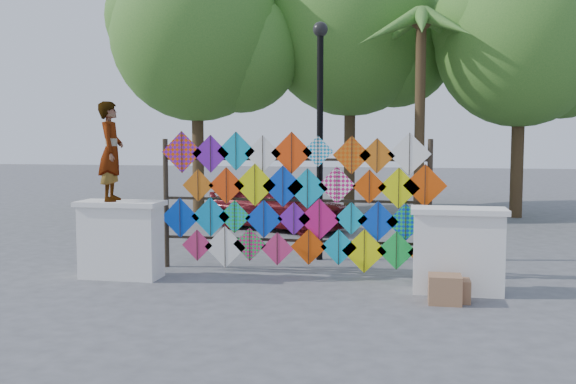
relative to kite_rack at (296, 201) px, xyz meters
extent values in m
plane|color=slate|center=(-0.08, -0.72, -1.24)|extent=(80.00, 80.00, 0.00)
cube|color=white|center=(-2.78, -0.92, -0.64)|extent=(1.30, 0.55, 1.20)
cube|color=white|center=(-2.78, -0.92, 0.00)|extent=(1.40, 0.65, 0.08)
cube|color=white|center=(2.62, -0.92, -0.64)|extent=(1.30, 0.55, 1.20)
cube|color=white|center=(2.62, -0.92, 0.00)|extent=(1.40, 0.65, 0.08)
cylinder|color=black|center=(-2.38, 0.08, -0.09)|extent=(0.09, 0.09, 2.30)
cylinder|color=black|center=(2.22, 0.08, -0.09)|extent=(0.09, 0.09, 2.30)
cube|color=black|center=(-0.08, 0.08, -0.69)|extent=(4.60, 0.04, 0.04)
cube|color=black|center=(-0.08, 0.08, 0.01)|extent=(4.60, 0.04, 0.04)
cube|color=black|center=(-0.08, 0.08, 0.71)|extent=(4.60, 0.04, 0.04)
cube|color=#DA4206|center=(-2.05, 0.02, 0.83)|extent=(0.74, 0.01, 0.74)
cube|color=black|center=(-2.05, 0.00, 0.83)|extent=(0.01, 0.01, 0.73)
cube|color=#6C16A8|center=(-1.52, 0.02, 0.80)|extent=(0.66, 0.01, 0.66)
cube|color=black|center=(-1.52, 0.00, 0.80)|extent=(0.01, 0.01, 0.65)
cube|color=#0CA0C1|center=(-1.06, 0.02, 0.85)|extent=(0.67, 0.01, 0.67)
cube|color=black|center=(-1.06, 0.00, 0.85)|extent=(0.01, 0.01, 0.66)
cube|color=white|center=(-0.59, 0.02, 0.81)|extent=(0.64, 0.01, 0.64)
cube|color=black|center=(-0.59, 0.00, 0.81)|extent=(0.01, 0.01, 0.63)
cube|color=#F23D0A|center=(-0.09, 0.02, 0.83)|extent=(0.72, 0.01, 0.72)
cube|color=black|center=(-0.09, 0.00, 0.83)|extent=(0.01, 0.01, 0.71)
cube|color=#088DC6|center=(0.37, 0.02, 0.85)|extent=(0.53, 0.01, 0.53)
cube|color=black|center=(0.37, 0.00, 0.85)|extent=(0.01, 0.01, 0.52)
cube|color=#DA4206|center=(0.94, 0.02, 0.79)|extent=(0.64, 0.01, 0.64)
cube|color=black|center=(0.94, 0.00, 0.79)|extent=(0.01, 0.01, 0.63)
cube|color=#CC6212|center=(1.35, 0.02, 0.79)|extent=(0.59, 0.01, 0.59)
cube|color=black|center=(1.35, 0.00, 0.79)|extent=(0.01, 0.01, 0.58)
cube|color=white|center=(1.88, 0.02, 0.82)|extent=(0.71, 0.01, 0.71)
cube|color=black|center=(1.88, 0.00, 0.82)|extent=(0.01, 0.01, 0.69)
cube|color=#CC6212|center=(-1.74, -0.02, 0.25)|extent=(0.57, 0.01, 0.57)
cube|color=black|center=(-1.74, -0.04, 0.25)|extent=(0.01, 0.01, 0.56)
cube|color=#F23D0A|center=(-1.23, -0.02, 0.26)|extent=(0.64, 0.01, 0.64)
cube|color=black|center=(-1.23, -0.04, 0.26)|extent=(0.01, 0.01, 0.63)
cube|color=#E5ED09|center=(-0.72, -0.02, 0.28)|extent=(0.74, 0.01, 0.74)
cube|color=black|center=(-0.72, -0.04, 0.28)|extent=(0.01, 0.01, 0.73)
cube|color=#083CC6|center=(-0.23, -0.02, 0.26)|extent=(0.71, 0.01, 0.71)
cube|color=black|center=(-0.23, -0.04, 0.26)|extent=(0.01, 0.01, 0.70)
cube|color=#0CA0C1|center=(0.19, -0.02, 0.23)|extent=(0.70, 0.01, 0.70)
cube|color=black|center=(0.19, -0.04, 0.23)|extent=(0.01, 0.01, 0.68)
cube|color=white|center=(0.69, -0.02, 0.29)|extent=(0.63, 0.01, 0.63)
cube|color=black|center=(0.69, -0.04, 0.29)|extent=(0.01, 0.01, 0.62)
cube|color=#DA4206|center=(1.24, -0.02, 0.27)|extent=(0.57, 0.01, 0.57)
cube|color=black|center=(1.24, -0.04, 0.27)|extent=(0.01, 0.01, 0.56)
cube|color=#E5ED09|center=(1.72, -0.02, 0.26)|extent=(0.69, 0.01, 0.69)
cube|color=black|center=(1.72, -0.04, 0.26)|extent=(0.01, 0.01, 0.67)
cube|color=#DA4206|center=(2.14, -0.02, 0.30)|extent=(0.71, 0.01, 0.71)
cube|color=black|center=(2.14, -0.04, 0.30)|extent=(0.01, 0.01, 0.70)
cube|color=#083CC6|center=(-2.07, -0.06, -0.32)|extent=(0.71, 0.01, 0.71)
cube|color=black|center=(-2.07, -0.08, -0.32)|extent=(0.01, 0.01, 0.70)
cube|color=#088DC6|center=(-1.51, -0.06, -0.29)|extent=(0.70, 0.01, 0.70)
cube|color=black|center=(-1.51, -0.08, -0.29)|extent=(0.01, 0.01, 0.68)
cube|color=#0CA0C1|center=(-1.08, -0.06, -0.28)|extent=(0.58, 0.01, 0.58)
cube|color=black|center=(-1.08, -0.08, -0.28)|extent=(0.01, 0.01, 0.57)
cube|color=#083CC6|center=(-0.56, -0.06, -0.31)|extent=(0.66, 0.01, 0.66)
cube|color=black|center=(-0.56, -0.08, -0.31)|extent=(0.01, 0.01, 0.65)
cube|color=#6C16A8|center=(-0.03, -0.06, -0.29)|extent=(0.57, 0.01, 0.57)
cube|color=black|center=(-0.03, -0.08, -0.29)|extent=(0.01, 0.01, 0.56)
cube|color=#C51264|center=(0.40, -0.06, -0.29)|extent=(0.72, 0.01, 0.72)
cube|color=black|center=(0.40, -0.08, -0.29)|extent=(0.01, 0.01, 0.70)
cube|color=#0CA0C1|center=(0.94, -0.06, -0.26)|extent=(0.55, 0.01, 0.55)
cube|color=black|center=(0.94, -0.08, -0.26)|extent=(0.01, 0.01, 0.54)
cube|color=#083CC6|center=(1.39, -0.06, -0.30)|extent=(0.68, 0.01, 0.68)
cube|color=black|center=(1.39, -0.08, -0.30)|extent=(0.01, 0.01, 0.66)
cube|color=green|center=(1.84, -0.06, -0.30)|extent=(0.63, 0.01, 0.63)
cube|color=black|center=(1.84, -0.08, -0.30)|extent=(0.01, 0.01, 0.62)
cube|color=#CC2C66|center=(-1.75, -0.10, -0.79)|extent=(0.56, 0.01, 0.56)
cube|color=black|center=(-1.75, -0.12, -0.79)|extent=(0.01, 0.01, 0.55)
cube|color=white|center=(-1.24, -0.10, -0.81)|extent=(0.74, 0.01, 0.74)
cube|color=black|center=(-1.24, -0.12, -0.81)|extent=(0.01, 0.01, 0.73)
cube|color=green|center=(-0.80, -0.10, -0.75)|extent=(0.59, 0.01, 0.59)
cube|color=black|center=(-0.80, -0.12, -0.75)|extent=(0.01, 0.01, 0.58)
cube|color=#CC2C66|center=(-0.31, -0.10, -0.81)|extent=(0.57, 0.01, 0.57)
cube|color=black|center=(-0.31, -0.12, -0.81)|extent=(0.01, 0.01, 0.56)
cube|color=#DA4206|center=(0.23, -0.10, -0.76)|extent=(0.62, 0.01, 0.62)
cube|color=black|center=(0.23, -0.12, -0.76)|extent=(0.01, 0.01, 0.61)
cube|color=#0CA0C1|center=(0.74, -0.10, -0.75)|extent=(0.61, 0.01, 0.61)
cube|color=black|center=(0.74, -0.12, -0.75)|extent=(0.01, 0.01, 0.60)
cube|color=#E5ED09|center=(1.17, -0.10, -0.80)|extent=(0.74, 0.01, 0.74)
cube|color=black|center=(1.17, -0.12, -0.80)|extent=(0.01, 0.01, 0.73)
cube|color=green|center=(1.70, -0.10, -0.77)|extent=(0.64, 0.01, 0.64)
cube|color=black|center=(1.70, -0.12, -0.77)|extent=(0.01, 0.01, 0.63)
cube|color=#CC6212|center=(2.16, -0.10, -0.80)|extent=(0.56, 0.01, 0.56)
cube|color=black|center=(2.16, -0.12, -0.80)|extent=(0.01, 0.01, 0.55)
cylinder|color=#4A3520|center=(-4.58, 8.28, 0.69)|extent=(0.36, 0.36, 3.85)
sphere|color=#316921|center=(-4.58, 8.28, 4.17)|extent=(5.20, 5.20, 5.20)
sphere|color=#316921|center=(-3.28, 8.58, 3.65)|extent=(3.64, 3.64, 3.64)
sphere|color=#316921|center=(-5.62, 8.08, 4.69)|extent=(3.38, 3.38, 3.38)
cylinder|color=#4A3520|center=(-0.08, 10.28, 0.83)|extent=(0.36, 0.36, 4.12)
sphere|color=#316921|center=(-0.08, 10.28, 4.57)|extent=(5.60, 5.60, 5.60)
sphere|color=#316921|center=(1.32, 10.58, 4.01)|extent=(3.92, 3.92, 3.92)
sphere|color=#316921|center=(-1.20, 10.08, 5.13)|extent=(3.64, 3.64, 3.64)
cylinder|color=#4A3520|center=(4.92, 8.78, 0.55)|extent=(0.36, 0.36, 3.58)
sphere|color=#316921|center=(4.92, 8.78, 3.78)|extent=(4.80, 4.80, 4.80)
sphere|color=#316921|center=(6.12, 9.08, 3.30)|extent=(3.36, 3.36, 3.36)
sphere|color=#316921|center=(3.96, 8.58, 4.26)|extent=(3.12, 3.12, 3.12)
cylinder|color=#4A3520|center=(2.12, 7.28, 1.51)|extent=(0.28, 0.28, 5.50)
sphere|color=#4A3520|center=(2.12, 7.28, 4.26)|extent=(0.60, 0.60, 0.60)
cone|color=#2F6C24|center=(3.02, 7.28, 4.01)|extent=(1.82, 0.44, 1.16)
cone|color=#2F6C24|center=(2.75, 7.91, 4.01)|extent=(1.60, 1.60, 1.16)
cone|color=#2F6C24|center=(2.12, 8.18, 4.01)|extent=(0.44, 1.82, 1.16)
cone|color=#2F6C24|center=(1.48, 7.91, 4.01)|extent=(1.60, 1.60, 1.16)
cone|color=#2F6C24|center=(1.22, 7.28, 4.01)|extent=(1.82, 0.44, 1.16)
cone|color=#2F6C24|center=(1.48, 6.64, 4.01)|extent=(1.60, 1.60, 1.16)
cone|color=#2F6C24|center=(2.12, 6.38, 4.01)|extent=(0.44, 1.82, 1.16)
cone|color=#2F6C24|center=(2.75, 6.64, 4.01)|extent=(1.60, 1.60, 1.16)
imported|color=#99999E|center=(-2.92, -0.92, 0.86)|extent=(0.52, 0.67, 1.63)
imported|color=#580F14|center=(-1.38, 5.03, -0.60)|extent=(4.04, 2.82, 1.28)
cylinder|color=black|center=(0.22, 1.28, 0.86)|extent=(0.12, 0.12, 4.20)
sphere|color=black|center=(0.22, 1.28, 3.08)|extent=(0.28, 0.28, 0.28)
cube|color=#A1734E|center=(2.41, -1.60, -1.03)|extent=(0.45, 0.40, 0.40)
cube|color=#A1734E|center=(2.57, -1.47, -1.08)|extent=(0.38, 0.35, 0.32)
camera|label=1|loc=(1.92, -10.70, 1.09)|focal=40.00mm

